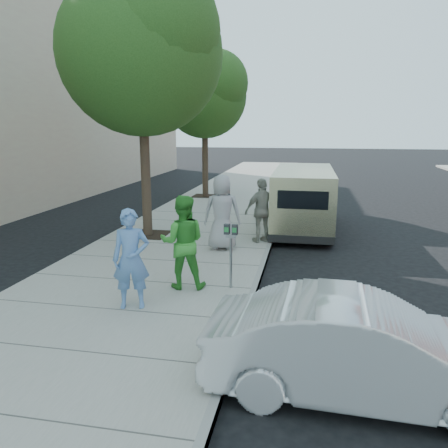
{
  "coord_description": "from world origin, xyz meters",
  "views": [
    {
      "loc": [
        2.44,
        -9.84,
        3.39
      ],
      "look_at": [
        0.51,
        0.13,
        1.1
      ],
      "focal_mm": 35.0,
      "sensor_mm": 36.0,
      "label": 1
    }
  ],
  "objects_px": {
    "person_striped_polo": "(262,211)",
    "sedan": "(363,349)",
    "person_green_shirt": "(183,242)",
    "person_gray_shirt": "(222,212)",
    "van": "(303,198)",
    "parking_meter": "(231,242)",
    "tree_near": "(142,46)",
    "person_officer": "(131,259)",
    "tree_far": "(206,92)"
  },
  "relations": [
    {
      "from": "van",
      "to": "person_green_shirt",
      "type": "height_order",
      "value": "person_green_shirt"
    },
    {
      "from": "van",
      "to": "person_gray_shirt",
      "type": "relative_size",
      "value": 2.72
    },
    {
      "from": "van",
      "to": "person_officer",
      "type": "bearing_deg",
      "value": -111.69
    },
    {
      "from": "tree_far",
      "to": "van",
      "type": "xyz_separation_m",
      "value": [
        4.55,
        -5.37,
        -3.82
      ]
    },
    {
      "from": "person_green_shirt",
      "to": "person_gray_shirt",
      "type": "distance_m",
      "value": 2.95
    },
    {
      "from": "tree_near",
      "to": "person_officer",
      "type": "bearing_deg",
      "value": -72.59
    },
    {
      "from": "parking_meter",
      "to": "sedan",
      "type": "xyz_separation_m",
      "value": [
        2.23,
        -3.09,
        -0.46
      ]
    },
    {
      "from": "person_green_shirt",
      "to": "person_striped_polo",
      "type": "height_order",
      "value": "person_green_shirt"
    },
    {
      "from": "tree_near",
      "to": "van",
      "type": "xyz_separation_m",
      "value": [
        4.55,
        2.23,
        -4.48
      ]
    },
    {
      "from": "van",
      "to": "person_gray_shirt",
      "type": "distance_m",
      "value": 3.95
    },
    {
      "from": "tree_near",
      "to": "tree_far",
      "type": "bearing_deg",
      "value": 90.0
    },
    {
      "from": "person_green_shirt",
      "to": "person_striped_polo",
      "type": "relative_size",
      "value": 1.05
    },
    {
      "from": "tree_far",
      "to": "person_gray_shirt",
      "type": "relative_size",
      "value": 3.23
    },
    {
      "from": "sedan",
      "to": "person_striped_polo",
      "type": "distance_m",
      "value": 7.13
    },
    {
      "from": "tree_near",
      "to": "person_officer",
      "type": "distance_m",
      "value": 7.07
    },
    {
      "from": "person_gray_shirt",
      "to": "van",
      "type": "bearing_deg",
      "value": -130.06
    },
    {
      "from": "parking_meter",
      "to": "person_officer",
      "type": "distance_m",
      "value": 2.04
    },
    {
      "from": "sedan",
      "to": "person_green_shirt",
      "type": "bearing_deg",
      "value": 49.25
    },
    {
      "from": "tree_far",
      "to": "parking_meter",
      "type": "xyz_separation_m",
      "value": [
        3.22,
        -11.54,
        -3.77
      ]
    },
    {
      "from": "person_striped_polo",
      "to": "sedan",
      "type": "bearing_deg",
      "value": 71.31
    },
    {
      "from": "parking_meter",
      "to": "tree_near",
      "type": "bearing_deg",
      "value": 132.95
    },
    {
      "from": "person_green_shirt",
      "to": "tree_far",
      "type": "bearing_deg",
      "value": -89.67
    },
    {
      "from": "person_gray_shirt",
      "to": "person_striped_polo",
      "type": "height_order",
      "value": "person_gray_shirt"
    },
    {
      "from": "person_officer",
      "to": "tree_near",
      "type": "bearing_deg",
      "value": 91.01
    },
    {
      "from": "tree_far",
      "to": "sedan",
      "type": "relative_size",
      "value": 1.63
    },
    {
      "from": "parking_meter",
      "to": "person_gray_shirt",
      "type": "xyz_separation_m",
      "value": [
        -0.73,
        2.81,
        0.04
      ]
    },
    {
      "from": "person_gray_shirt",
      "to": "tree_near",
      "type": "bearing_deg",
      "value": -32.9
    },
    {
      "from": "tree_far",
      "to": "person_green_shirt",
      "type": "distance_m",
      "value": 12.47
    },
    {
      "from": "van",
      "to": "person_officer",
      "type": "relative_size",
      "value": 3.0
    },
    {
      "from": "van",
      "to": "person_gray_shirt",
      "type": "bearing_deg",
      "value": -121.85
    },
    {
      "from": "van",
      "to": "sedan",
      "type": "xyz_separation_m",
      "value": [
        0.9,
        -9.26,
        -0.41
      ]
    },
    {
      "from": "van",
      "to": "sedan",
      "type": "distance_m",
      "value": 9.31
    },
    {
      "from": "sedan",
      "to": "person_gray_shirt",
      "type": "height_order",
      "value": "person_gray_shirt"
    },
    {
      "from": "parking_meter",
      "to": "person_officer",
      "type": "height_order",
      "value": "person_officer"
    },
    {
      "from": "person_green_shirt",
      "to": "person_gray_shirt",
      "type": "height_order",
      "value": "person_gray_shirt"
    },
    {
      "from": "tree_far",
      "to": "parking_meter",
      "type": "relative_size",
      "value": 4.87
    },
    {
      "from": "person_officer",
      "to": "sedan",
      "type": "bearing_deg",
      "value": -41.73
    },
    {
      "from": "person_officer",
      "to": "person_gray_shirt",
      "type": "bearing_deg",
      "value": 61.81
    },
    {
      "from": "van",
      "to": "sedan",
      "type": "height_order",
      "value": "van"
    },
    {
      "from": "sedan",
      "to": "person_officer",
      "type": "height_order",
      "value": "person_officer"
    },
    {
      "from": "tree_far",
      "to": "person_gray_shirt",
      "type": "distance_m",
      "value": 9.81
    },
    {
      "from": "person_green_shirt",
      "to": "person_officer",
      "type": "bearing_deg",
      "value": 50.65
    },
    {
      "from": "sedan",
      "to": "person_striped_polo",
      "type": "relative_size",
      "value": 2.19
    },
    {
      "from": "tree_far",
      "to": "sedan",
      "type": "bearing_deg",
      "value": -69.55
    },
    {
      "from": "tree_near",
      "to": "person_gray_shirt",
      "type": "distance_m",
      "value": 5.17
    },
    {
      "from": "tree_far",
      "to": "parking_meter",
      "type": "height_order",
      "value": "tree_far"
    },
    {
      "from": "sedan",
      "to": "person_gray_shirt",
      "type": "distance_m",
      "value": 6.62
    },
    {
      "from": "tree_near",
      "to": "person_green_shirt",
      "type": "distance_m",
      "value": 6.44
    },
    {
      "from": "person_green_shirt",
      "to": "person_striped_polo",
      "type": "bearing_deg",
      "value": -117.73
    },
    {
      "from": "person_officer",
      "to": "person_gray_shirt",
      "type": "relative_size",
      "value": 0.91
    }
  ]
}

